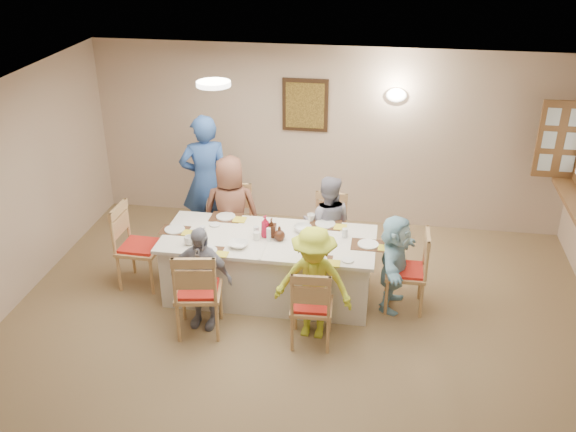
% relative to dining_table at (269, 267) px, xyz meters
% --- Properties ---
extents(ground, '(7.00, 7.00, 0.00)m').
position_rel_dining_table_xyz_m(ground, '(0.42, -1.40, -0.38)').
color(ground, olive).
extents(room_walls, '(7.00, 7.00, 7.00)m').
position_rel_dining_table_xyz_m(room_walls, '(0.42, -1.40, 1.13)').
color(room_walls, '#C6AE95').
rests_on(room_walls, ground).
extents(wall_picture, '(0.62, 0.05, 0.72)m').
position_rel_dining_table_xyz_m(wall_picture, '(0.12, 2.06, 1.32)').
color(wall_picture, '#321E11').
rests_on(wall_picture, room_walls).
extents(wall_sconce, '(0.26, 0.09, 0.18)m').
position_rel_dining_table_xyz_m(wall_sconce, '(1.32, 2.04, 1.52)').
color(wall_sconce, white).
rests_on(wall_sconce, room_walls).
extents(ceiling_light, '(0.36, 0.36, 0.05)m').
position_rel_dining_table_xyz_m(ceiling_light, '(-0.58, 0.10, 2.09)').
color(ceiling_light, white).
rests_on(ceiling_light, room_walls).
extents(shutter_door, '(0.55, 0.04, 1.00)m').
position_rel_dining_table_xyz_m(shutter_door, '(3.37, 1.76, 1.12)').
color(shutter_door, brown).
rests_on(shutter_door, room_walls).
extents(dining_table, '(2.41, 1.02, 0.76)m').
position_rel_dining_table_xyz_m(dining_table, '(0.00, 0.00, 0.00)').
color(dining_table, silver).
rests_on(dining_table, ground).
extents(chair_back_left, '(0.50, 0.50, 0.96)m').
position_rel_dining_table_xyz_m(chair_back_left, '(-0.60, 0.80, 0.10)').
color(chair_back_left, tan).
rests_on(chair_back_left, ground).
extents(chair_back_right, '(0.48, 0.48, 0.93)m').
position_rel_dining_table_xyz_m(chair_back_right, '(0.60, 0.80, 0.08)').
color(chair_back_right, tan).
rests_on(chair_back_right, ground).
extents(chair_front_left, '(0.57, 0.57, 1.03)m').
position_rel_dining_table_xyz_m(chair_front_left, '(-0.60, -0.80, 0.13)').
color(chair_front_left, tan).
rests_on(chair_front_left, ground).
extents(chair_front_right, '(0.47, 0.47, 0.93)m').
position_rel_dining_table_xyz_m(chair_front_right, '(0.60, -0.80, 0.08)').
color(chair_front_right, tan).
rests_on(chair_front_right, ground).
extents(chair_left_end, '(0.51, 0.51, 1.03)m').
position_rel_dining_table_xyz_m(chair_left_end, '(-1.55, 0.00, 0.13)').
color(chair_left_end, tan).
rests_on(chair_left_end, ground).
extents(chair_right_end, '(0.47, 0.47, 0.96)m').
position_rel_dining_table_xyz_m(chair_right_end, '(1.55, 0.00, 0.10)').
color(chair_right_end, tan).
rests_on(chair_right_end, ground).
extents(diner_back_left, '(0.84, 0.67, 1.43)m').
position_rel_dining_table_xyz_m(diner_back_left, '(-0.60, 0.68, 0.34)').
color(diner_back_left, brown).
rests_on(diner_back_left, ground).
extents(diner_back_right, '(0.62, 0.48, 1.26)m').
position_rel_dining_table_xyz_m(diner_back_right, '(0.60, 0.68, 0.25)').
color(diner_back_right, gray).
rests_on(diner_back_right, ground).
extents(diner_front_left, '(0.76, 0.44, 1.18)m').
position_rel_dining_table_xyz_m(diner_front_left, '(-0.60, -0.68, 0.21)').
color(diner_front_left, gray).
rests_on(diner_front_left, ground).
extents(diner_front_right, '(0.92, 0.64, 1.27)m').
position_rel_dining_table_xyz_m(diner_front_right, '(0.60, -0.68, 0.26)').
color(diner_front_right, '#C4D42F').
rests_on(diner_front_right, ground).
extents(diner_right_end, '(1.16, 0.67, 1.14)m').
position_rel_dining_table_xyz_m(diner_right_end, '(1.42, 0.00, 0.19)').
color(diner_right_end, '#AEE7FC').
rests_on(diner_right_end, ground).
extents(caregiver, '(0.95, 0.88, 1.79)m').
position_rel_dining_table_xyz_m(caregiver, '(-1.05, 1.15, 0.51)').
color(caregiver, '#2F56A3').
rests_on(caregiver, ground).
extents(placemat_fl, '(0.34, 0.25, 0.01)m').
position_rel_dining_table_xyz_m(placemat_fl, '(-0.60, -0.42, 0.38)').
color(placemat_fl, '#472B19').
rests_on(placemat_fl, dining_table).
extents(plate_fl, '(0.23, 0.23, 0.01)m').
position_rel_dining_table_xyz_m(plate_fl, '(-0.60, -0.42, 0.39)').
color(plate_fl, white).
rests_on(plate_fl, dining_table).
extents(napkin_fl, '(0.13, 0.13, 0.01)m').
position_rel_dining_table_xyz_m(napkin_fl, '(-0.42, -0.47, 0.39)').
color(napkin_fl, yellow).
rests_on(napkin_fl, dining_table).
extents(placemat_fr, '(0.33, 0.24, 0.01)m').
position_rel_dining_table_xyz_m(placemat_fr, '(0.60, -0.42, 0.38)').
color(placemat_fr, '#472B19').
rests_on(placemat_fr, dining_table).
extents(plate_fr, '(0.23, 0.23, 0.01)m').
position_rel_dining_table_xyz_m(plate_fr, '(0.60, -0.42, 0.39)').
color(plate_fr, white).
rests_on(plate_fr, dining_table).
extents(napkin_fr, '(0.14, 0.14, 0.01)m').
position_rel_dining_table_xyz_m(napkin_fr, '(0.78, -0.47, 0.39)').
color(napkin_fr, yellow).
rests_on(napkin_fr, dining_table).
extents(placemat_bl, '(0.37, 0.27, 0.01)m').
position_rel_dining_table_xyz_m(placemat_bl, '(-0.60, 0.42, 0.38)').
color(placemat_bl, '#472B19').
rests_on(placemat_bl, dining_table).
extents(plate_bl, '(0.23, 0.23, 0.01)m').
position_rel_dining_table_xyz_m(plate_bl, '(-0.60, 0.42, 0.39)').
color(plate_bl, white).
rests_on(plate_bl, dining_table).
extents(napkin_bl, '(0.15, 0.15, 0.01)m').
position_rel_dining_table_xyz_m(napkin_bl, '(-0.42, 0.37, 0.39)').
color(napkin_bl, yellow).
rests_on(napkin_bl, dining_table).
extents(placemat_br, '(0.38, 0.28, 0.01)m').
position_rel_dining_table_xyz_m(placemat_br, '(0.60, 0.42, 0.38)').
color(placemat_br, '#472B19').
rests_on(placemat_br, dining_table).
extents(plate_br, '(0.24, 0.24, 0.01)m').
position_rel_dining_table_xyz_m(plate_br, '(0.60, 0.42, 0.39)').
color(plate_br, white).
rests_on(plate_br, dining_table).
extents(napkin_br, '(0.15, 0.15, 0.01)m').
position_rel_dining_table_xyz_m(napkin_br, '(0.78, 0.37, 0.39)').
color(napkin_br, yellow).
rests_on(napkin_br, dining_table).
extents(placemat_le, '(0.33, 0.24, 0.01)m').
position_rel_dining_table_xyz_m(placemat_le, '(-1.10, 0.00, 0.38)').
color(placemat_le, '#472B19').
rests_on(placemat_le, dining_table).
extents(plate_le, '(0.23, 0.23, 0.01)m').
position_rel_dining_table_xyz_m(plate_le, '(-1.10, 0.00, 0.39)').
color(plate_le, white).
rests_on(plate_le, dining_table).
extents(napkin_le, '(0.14, 0.14, 0.01)m').
position_rel_dining_table_xyz_m(napkin_le, '(-0.92, -0.05, 0.39)').
color(napkin_le, yellow).
rests_on(napkin_le, dining_table).
extents(placemat_re, '(0.37, 0.28, 0.01)m').
position_rel_dining_table_xyz_m(placemat_re, '(1.12, 0.00, 0.38)').
color(placemat_re, '#472B19').
rests_on(placemat_re, dining_table).
extents(plate_re, '(0.23, 0.23, 0.01)m').
position_rel_dining_table_xyz_m(plate_re, '(1.12, 0.00, 0.39)').
color(plate_re, white).
rests_on(plate_re, dining_table).
extents(napkin_re, '(0.14, 0.14, 0.01)m').
position_rel_dining_table_xyz_m(napkin_re, '(1.30, -0.05, 0.39)').
color(napkin_re, yellow).
rests_on(napkin_re, dining_table).
extents(teacup_a, '(0.15, 0.15, 0.10)m').
position_rel_dining_table_xyz_m(teacup_a, '(-0.83, -0.29, 0.43)').
color(teacup_a, white).
rests_on(teacup_a, dining_table).
extents(teacup_b, '(0.12, 0.12, 0.09)m').
position_rel_dining_table_xyz_m(teacup_b, '(0.42, 0.49, 0.42)').
color(teacup_b, white).
rests_on(teacup_b, dining_table).
extents(bowl_a, '(0.24, 0.24, 0.05)m').
position_rel_dining_table_xyz_m(bowl_a, '(-0.29, -0.26, 0.41)').
color(bowl_a, white).
rests_on(bowl_a, dining_table).
extents(bowl_b, '(0.29, 0.29, 0.06)m').
position_rel_dining_table_xyz_m(bowl_b, '(0.36, 0.22, 0.41)').
color(bowl_b, white).
rests_on(bowl_b, dining_table).
extents(condiment_ketchup, '(0.15, 0.15, 0.26)m').
position_rel_dining_table_xyz_m(condiment_ketchup, '(-0.04, 0.02, 0.51)').
color(condiment_ketchup, '#A70E2C').
rests_on(condiment_ketchup, dining_table).
extents(condiment_brown, '(0.10, 0.10, 0.22)m').
position_rel_dining_table_xyz_m(condiment_brown, '(0.03, 0.04, 0.49)').
color(condiment_brown, '#3B1C0F').
rests_on(condiment_brown, dining_table).
extents(condiment_malt, '(0.21, 0.21, 0.17)m').
position_rel_dining_table_xyz_m(condiment_malt, '(0.13, -0.03, 0.46)').
color(condiment_malt, '#3B1C0F').
rests_on(condiment_malt, dining_table).
extents(drinking_glass, '(0.06, 0.06, 0.09)m').
position_rel_dining_table_xyz_m(drinking_glass, '(-0.15, 0.05, 0.44)').
color(drinking_glass, silver).
rests_on(drinking_glass, dining_table).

